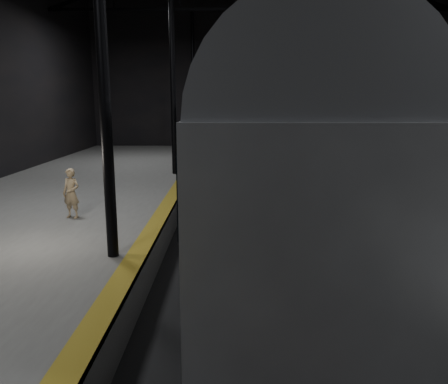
{
  "coord_description": "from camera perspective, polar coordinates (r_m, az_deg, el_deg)",
  "views": [
    {
      "loc": [
        -1.02,
        -13.86,
        4.64
      ],
      "look_at": [
        -1.18,
        -1.31,
        2.0
      ],
      "focal_mm": 35.0,
      "sensor_mm": 36.0,
      "label": 1
    }
  ],
  "objects": [
    {
      "name": "train",
      "position": [
        15.59,
        4.53,
        6.72
      ],
      "size": [
        3.26,
        21.79,
        5.83
      ],
      "color": "#93969B",
      "rests_on": "ground"
    },
    {
      "name": "tactile_strip",
      "position": [
        14.5,
        -8.13,
        -2.76
      ],
      "size": [
        0.5,
        43.8,
        0.01
      ],
      "primitive_type": "cube",
      "color": "olive",
      "rests_on": "platform_left"
    },
    {
      "name": "track",
      "position": [
        14.63,
        4.74,
        -6.38
      ],
      "size": [
        2.4,
        43.0,
        0.24
      ],
      "color": "#3F3328",
      "rests_on": "ground"
    },
    {
      "name": "ground",
      "position": [
        14.66,
        4.73,
        -6.63
      ],
      "size": [
        44.0,
        44.0,
        0.0
      ],
      "primitive_type": "plane",
      "color": "black",
      "rests_on": "ground"
    },
    {
      "name": "platform_left",
      "position": [
        15.85,
        -23.48,
        -4.28
      ],
      "size": [
        9.0,
        43.8,
        1.0
      ],
      "primitive_type": "cube",
      "color": "#535351",
      "rests_on": "ground"
    },
    {
      "name": "woman",
      "position": [
        14.48,
        -19.32,
        -0.17
      ],
      "size": [
        0.66,
        0.53,
        1.58
      ],
      "primitive_type": "imported",
      "rotation": [
        0.0,
        0.0,
        -0.29
      ],
      "color": "tan",
      "rests_on": "platform_left"
    }
  ]
}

